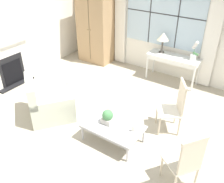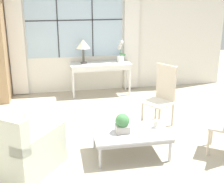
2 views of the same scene
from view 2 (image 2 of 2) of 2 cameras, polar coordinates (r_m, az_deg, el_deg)
ground_plane at (r=4.75m, az=-3.41°, el=-11.18°), size 14.00×14.00×0.00m
wall_back_windowed at (r=7.20m, az=-6.73°, el=10.87°), size 7.20×0.14×2.80m
console_table at (r=7.07m, az=-2.12°, el=4.55°), size 1.35×0.49×0.72m
table_lamp at (r=6.98m, az=-5.31°, el=8.51°), size 0.31×0.31×0.54m
potted_orchid at (r=7.15m, az=1.56°, el=6.92°), size 0.20×0.16×0.49m
armchair_upholstered at (r=4.42m, az=-16.75°, el=-9.98°), size 1.24×1.24×0.91m
side_chair_wooden at (r=5.54m, az=9.17°, el=-0.27°), size 0.61×0.61×1.08m
coffee_table at (r=4.57m, az=3.48°, el=-7.80°), size 1.10×0.68×0.37m
potted_plant_small at (r=4.48m, az=1.91°, el=-5.82°), size 0.21×0.21×0.28m
pillar_candle at (r=4.70m, az=7.99°, el=-5.92°), size 0.09×0.09×0.13m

